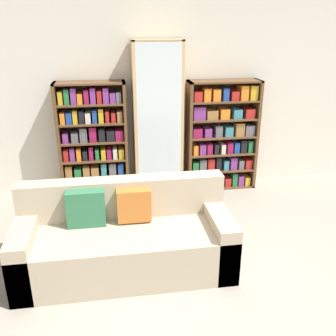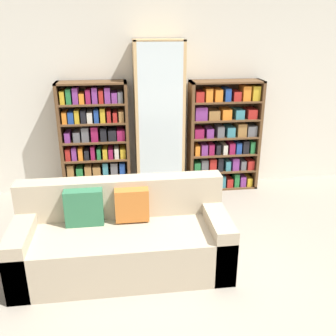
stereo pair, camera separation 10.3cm
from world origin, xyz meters
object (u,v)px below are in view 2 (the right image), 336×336
at_px(couch, 123,240).
at_px(bookshelf_right, 224,137).
at_px(bookshelf_left, 95,142).
at_px(display_cabinet, 159,120).
at_px(wine_bottle, 198,189).

distance_m(couch, bookshelf_right, 2.37).
bearing_deg(bookshelf_right, bookshelf_left, -179.99).
bearing_deg(bookshelf_right, couch, -129.41).
xyz_separation_m(couch, display_cabinet, (0.56, 1.78, 0.73)).
height_order(couch, bookshelf_left, bookshelf_left).
distance_m(bookshelf_left, wine_bottle, 1.53).
distance_m(bookshelf_left, bookshelf_right, 1.80).
height_order(display_cabinet, wine_bottle, display_cabinet).
bearing_deg(wine_bottle, display_cabinet, 140.93).
height_order(bookshelf_left, wine_bottle, bookshelf_left).
relative_size(display_cabinet, bookshelf_right, 1.34).
xyz_separation_m(bookshelf_right, wine_bottle, (-0.44, -0.40, -0.59)).
xyz_separation_m(display_cabinet, bookshelf_right, (0.92, 0.02, -0.28)).
distance_m(bookshelf_right, wine_bottle, 0.84).
xyz_separation_m(couch, bookshelf_right, (1.47, 1.79, 0.45)).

